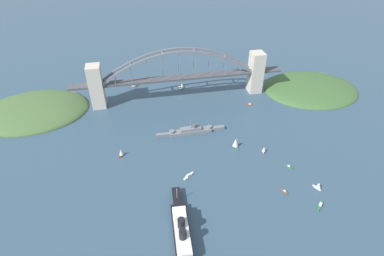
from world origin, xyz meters
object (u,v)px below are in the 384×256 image
object	(u,v)px
naval_cruiser	(191,131)
small_boat_6	(288,166)
ocean_liner	(182,234)
small_boat_5	(264,149)
small_boat_0	(319,186)
small_boat_4	(284,191)
seaplane_second_in_formation	(134,85)
small_boat_1	(249,105)
small_boat_2	(188,176)
seaplane_taxiing_near_bridge	(181,87)
small_boat_3	(236,143)
small_boat_8	(121,152)
harbor_arch_bridge	(179,78)
small_boat_7	(320,205)

from	to	relation	value
naval_cruiser	small_boat_6	size ratio (longest dim) A/B	10.58
ocean_liner	small_boat_5	xyz separation A→B (m)	(-96.91, -81.67, -1.55)
small_boat_0	small_boat_6	xyz separation A→B (m)	(12.75, -30.89, -2.88)
small_boat_0	small_boat_5	world-z (taller)	small_boat_0
naval_cruiser	small_boat_4	xyz separation A→B (m)	(-61.77, 99.92, -2.31)
seaplane_second_in_formation	small_boat_0	size ratio (longest dim) A/B	1.17
small_boat_0	small_boat_1	distance (m)	145.52
ocean_liner	seaplane_second_in_formation	world-z (taller)	ocean_liner
small_boat_2	small_boat_5	distance (m)	82.43
seaplane_taxiing_near_bridge	small_boat_3	size ratio (longest dim) A/B	1.01
seaplane_taxiing_near_bridge	small_boat_4	xyz separation A→B (m)	(-55.05, 203.52, -1.23)
small_boat_4	small_boat_6	bearing A→B (deg)	-121.30
small_boat_1	small_boat_5	distance (m)	90.74
small_boat_5	small_boat_8	size ratio (longest dim) A/B	0.86
harbor_arch_bridge	ocean_liner	world-z (taller)	harbor_arch_bridge
seaplane_second_in_formation	small_boat_7	bearing A→B (deg)	119.96
seaplane_second_in_formation	small_boat_4	world-z (taller)	seaplane_second_in_formation
ocean_liner	naval_cruiser	xyz separation A→B (m)	(-32.43, -127.93, -2.12)
seaplane_second_in_formation	small_boat_5	xyz separation A→B (m)	(-119.73, 167.23, 1.44)
small_boat_4	small_boat_6	distance (m)	33.30
small_boat_3	small_boat_8	size ratio (longest dim) A/B	1.35
seaplane_taxiing_near_bridge	small_boat_3	distance (m)	140.00
ocean_liner	small_boat_1	bearing A→B (deg)	-123.76
seaplane_taxiing_near_bridge	seaplane_second_in_formation	world-z (taller)	seaplane_second_in_formation
seaplane_second_in_formation	ocean_liner	bearing A→B (deg)	95.24
small_boat_3	small_boat_6	distance (m)	55.78
seaplane_second_in_formation	small_boat_6	world-z (taller)	seaplane_second_in_formation
small_boat_4	small_boat_1	bearing A→B (deg)	-97.96
ocean_liner	small_boat_6	xyz separation A→B (m)	(-111.49, -56.47, -4.27)
small_boat_0	small_boat_7	world-z (taller)	small_boat_0
naval_cruiser	small_boat_6	bearing A→B (deg)	137.89
small_boat_7	small_boat_3	bearing A→B (deg)	-63.19
small_boat_7	small_boat_5	bearing A→B (deg)	-75.37
small_boat_1	small_boat_4	distance (m)	144.10
seaplane_taxiing_near_bridge	small_boat_0	world-z (taller)	small_boat_0
seaplane_second_in_formation	small_boat_4	bearing A→B (deg)	117.91
small_boat_2	small_boat_3	bearing A→B (deg)	-149.12
harbor_arch_bridge	naval_cruiser	distance (m)	81.44
seaplane_second_in_formation	small_boat_8	bearing A→B (deg)	82.28
ocean_liner	naval_cruiser	size ratio (longest dim) A/B	1.24
small_boat_2	small_boat_3	size ratio (longest dim) A/B	0.92
seaplane_taxiing_near_bridge	seaplane_second_in_formation	xyz separation A→B (m)	(61.96, -17.37, 0.21)
small_boat_2	seaplane_taxiing_near_bridge	bearing A→B (deg)	-97.54
seaplane_taxiing_near_bridge	small_boat_6	distance (m)	189.43
seaplane_taxiing_near_bridge	small_boat_5	bearing A→B (deg)	111.08
small_boat_0	small_boat_1	world-z (taller)	small_boat_0
small_boat_2	small_boat_8	world-z (taller)	small_boat_8
small_boat_8	small_boat_3	bearing A→B (deg)	175.55
small_boat_4	small_boat_8	distance (m)	156.52
small_boat_0	small_boat_3	size ratio (longest dim) A/B	0.70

